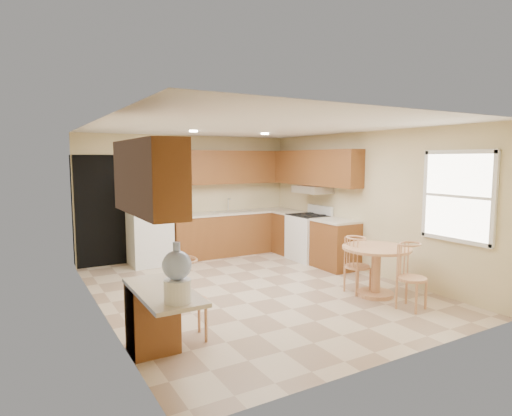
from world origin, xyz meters
TOP-DOWN VIEW (x-y plane):
  - floor at (0.00, 0.00)m, footprint 5.50×5.50m
  - ceiling at (0.00, 0.00)m, footprint 4.50×5.50m
  - wall_back at (0.00, 2.75)m, footprint 4.50×0.02m
  - wall_front at (0.00, -2.75)m, footprint 4.50×0.02m
  - wall_left at (-2.25, 0.00)m, footprint 0.02×5.50m
  - wall_right at (2.25, 0.00)m, footprint 0.02×5.50m
  - doorway at (-1.75, 2.73)m, footprint 0.90×0.02m
  - base_cab_back at (0.88, 2.45)m, footprint 2.75×0.60m
  - counter_back at (0.88, 2.45)m, footprint 2.75×0.63m
  - base_cab_right_a at (1.95, 1.85)m, footprint 0.60×0.59m
  - counter_right_a at (1.95, 1.85)m, footprint 0.63×0.59m
  - base_cab_right_b at (1.95, 0.40)m, footprint 0.60×0.80m
  - counter_right_b at (1.95, 0.40)m, footprint 0.63×0.80m
  - upper_cab_back at (0.88, 2.58)m, footprint 2.75×0.33m
  - upper_cab_right at (2.08, 1.21)m, footprint 0.33×2.42m
  - upper_cab_left at (-2.08, -1.60)m, footprint 0.33×1.40m
  - sink at (0.85, 2.45)m, footprint 0.78×0.44m
  - range_hood at (2.00, 1.18)m, footprint 0.50×0.76m
  - desk_pedestal at (-2.00, -1.32)m, footprint 0.48×0.42m
  - desk_top at (-2.00, -1.70)m, footprint 0.50×1.20m
  - window at (2.23, -1.85)m, footprint 0.06×1.12m
  - can_light_a at (-0.50, 1.20)m, footprint 0.14×0.14m
  - can_light_b at (0.90, 1.20)m, footprint 0.14×0.14m
  - refrigerator at (-0.95, 2.40)m, footprint 0.75×0.73m
  - stove at (1.92, 1.18)m, footprint 0.65×0.76m
  - dining_table at (1.40, -1.16)m, footprint 1.00×1.00m
  - chair_table_a at (1.27, -0.99)m, footprint 0.38×0.48m
  - chair_table_b at (1.40, -1.89)m, footprint 0.39×0.41m
  - chair_desk at (-1.55, -1.32)m, footprint 0.40×0.52m
  - water_crock at (-2.00, -2.12)m, footprint 0.26×0.26m

SIDE VIEW (x-z plane):
  - floor at x=0.00m, z-range 0.00..0.00m
  - desk_pedestal at x=-2.00m, z-range 0.00..0.72m
  - base_cab_back at x=0.88m, z-range 0.00..0.87m
  - base_cab_right_a at x=1.95m, z-range 0.00..0.87m
  - base_cab_right_b at x=1.95m, z-range 0.00..0.87m
  - stove at x=1.92m, z-range -0.08..1.01m
  - dining_table at x=1.40m, z-range 0.11..0.85m
  - chair_table_a at x=1.27m, z-range 0.09..0.94m
  - chair_table_b at x=1.40m, z-range 0.10..0.98m
  - chair_desk at x=-1.55m, z-range 0.10..1.02m
  - desk_top at x=-2.00m, z-range 0.73..0.77m
  - refrigerator at x=-0.95m, z-range 0.00..1.70m
  - counter_back at x=0.88m, z-range 0.87..0.91m
  - counter_right_a at x=1.95m, z-range 0.87..0.91m
  - counter_right_b at x=1.95m, z-range 0.87..0.91m
  - sink at x=0.85m, z-range 0.91..0.92m
  - water_crock at x=-2.00m, z-range 0.74..1.28m
  - doorway at x=-1.75m, z-range 0.00..2.10m
  - wall_back at x=0.00m, z-range 0.00..2.50m
  - wall_front at x=0.00m, z-range 0.00..2.50m
  - wall_left at x=-2.25m, z-range 0.00..2.50m
  - wall_right at x=2.25m, z-range 0.00..2.50m
  - range_hood at x=2.00m, z-range 1.35..1.49m
  - window at x=2.23m, z-range 0.85..2.15m
  - upper_cab_back at x=0.88m, z-range 1.50..2.20m
  - upper_cab_right at x=2.08m, z-range 1.50..2.20m
  - upper_cab_left at x=-2.08m, z-range 1.50..2.20m
  - can_light_a at x=-0.50m, z-range 2.48..2.49m
  - can_light_b at x=0.90m, z-range 2.48..2.49m
  - ceiling at x=0.00m, z-range 2.49..2.51m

